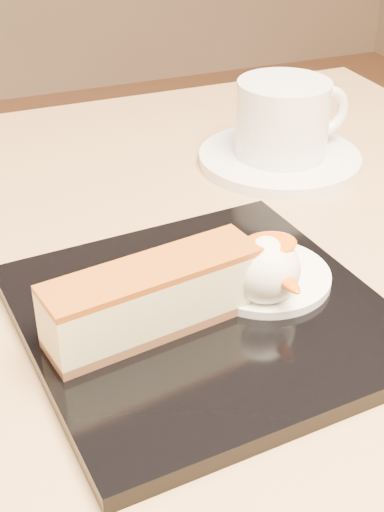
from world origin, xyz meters
name	(u,v)px	position (x,y,z in m)	size (l,w,h in m)	color
table	(161,470)	(0.00, 0.00, 0.56)	(0.80, 0.80, 0.72)	black
dessert_plate	(204,316)	(0.02, -0.03, 0.73)	(0.22, 0.22, 0.01)	black
cheesecake	(154,297)	(-0.01, -0.03, 0.75)	(0.14, 0.06, 0.04)	brown
cream_smear	(264,276)	(0.07, -0.01, 0.73)	(0.09, 0.09, 0.01)	white
ice_cream_scoop	(266,270)	(0.06, -0.03, 0.75)	(0.04, 0.04, 0.04)	white
mango_sauce	(269,244)	(0.07, -0.03, 0.77)	(0.04, 0.03, 0.01)	#F05407
mint_sprig	(209,261)	(0.04, 0.01, 0.74)	(0.04, 0.03, 0.00)	#2E8D38
saucer	(279,158)	(0.18, 0.17, 0.72)	(0.15, 0.15, 0.01)	white
coffee_cup	(284,117)	(0.19, 0.17, 0.77)	(0.11, 0.08, 0.07)	white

